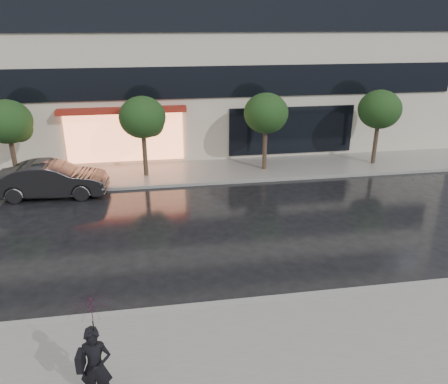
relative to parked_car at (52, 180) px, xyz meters
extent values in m
plane|color=black|center=(7.03, -8.15, -0.77)|extent=(120.00, 120.00, 0.00)
cube|color=slate|center=(7.03, -11.40, -0.71)|extent=(60.00, 4.50, 0.12)
cube|color=slate|center=(7.03, 2.10, -0.71)|extent=(60.00, 3.50, 0.12)
cube|color=gray|center=(7.03, -9.15, -0.70)|extent=(60.00, 0.25, 0.14)
cube|color=gray|center=(7.03, 0.35, -0.70)|extent=(60.00, 0.25, 0.14)
cube|color=black|center=(7.03, 3.79, 3.53)|extent=(28.00, 0.12, 1.60)
cube|color=black|center=(7.03, 3.79, 6.73)|extent=(28.00, 0.12, 1.60)
cube|color=#FF8C59|center=(3.03, 3.77, 0.83)|extent=(6.00, 0.10, 2.60)
cube|color=maroon|center=(3.03, 3.44, 2.28)|extent=(6.40, 0.70, 0.25)
cube|color=black|center=(12.03, 3.79, 0.83)|extent=(7.00, 0.10, 2.60)
cylinder|color=#33261C|center=(-1.97, 1.85, 0.33)|extent=(0.22, 0.22, 2.20)
ellipsoid|color=black|center=(-1.97, 1.85, 2.23)|extent=(2.20, 2.20, 1.98)
sphere|color=black|center=(-1.57, 2.05, 1.83)|extent=(1.20, 1.20, 1.20)
cylinder|color=#33261C|center=(4.03, 1.85, 0.33)|extent=(0.22, 0.22, 2.20)
ellipsoid|color=black|center=(4.03, 1.85, 2.23)|extent=(2.20, 2.20, 1.98)
sphere|color=black|center=(4.43, 2.05, 1.83)|extent=(1.20, 1.20, 1.20)
cylinder|color=#33261C|center=(10.03, 1.85, 0.33)|extent=(0.22, 0.22, 2.20)
ellipsoid|color=black|center=(10.03, 1.85, 2.23)|extent=(2.20, 2.20, 1.98)
sphere|color=black|center=(10.43, 2.05, 1.83)|extent=(1.20, 1.20, 1.20)
cylinder|color=#33261C|center=(16.03, 1.85, 0.33)|extent=(0.22, 0.22, 2.20)
ellipsoid|color=black|center=(16.03, 1.85, 2.23)|extent=(2.20, 2.20, 1.98)
sphere|color=black|center=(16.43, 2.05, 1.83)|extent=(1.20, 1.20, 1.20)
imported|color=black|center=(0.00, 0.00, 0.00)|extent=(4.78, 1.88, 1.55)
imported|color=black|center=(3.14, -11.94, 0.22)|extent=(0.67, 0.47, 1.74)
imported|color=#3F0B26|center=(3.19, -11.95, 1.36)|extent=(1.06, 1.07, 0.89)
cylinder|color=black|center=(3.19, -11.95, 0.86)|extent=(0.02, 0.02, 0.87)
cube|color=black|center=(2.88, -11.98, 0.43)|extent=(0.15, 0.33, 0.37)
camera|label=1|loc=(4.53, -18.91, 6.50)|focal=35.00mm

